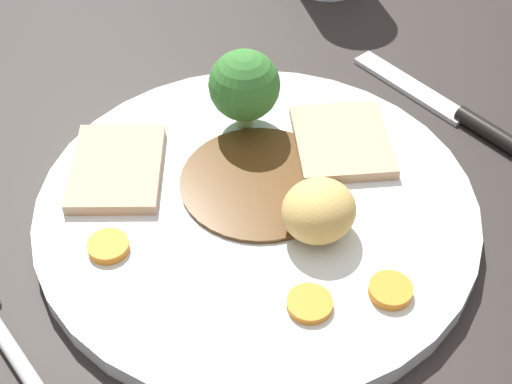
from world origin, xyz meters
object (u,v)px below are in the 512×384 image
object	(u,v)px
meat_slice_under	(117,168)
broccoli_floret	(241,87)
knife	(469,120)
meat_slice_main	(342,141)
fork	(3,337)
roast_potato_left	(319,211)
dinner_plate	(256,210)
carrot_coin_side	(390,290)
carrot_coin_front	(108,246)
carrot_coin_back	(310,304)

from	to	relation	value
meat_slice_under	broccoli_floret	world-z (taller)	broccoli_floret
knife	meat_slice_main	bearing A→B (deg)	70.94
meat_slice_main	fork	world-z (taller)	meat_slice_main
roast_potato_left	dinner_plate	bearing A→B (deg)	115.23
meat_slice_under	roast_potato_left	distance (cm)	14.16
carrot_coin_side	meat_slice_main	bearing A→B (deg)	65.69
dinner_plate	fork	xyz separation A→B (cm)	(-17.21, -0.44, -0.31)
carrot_coin_side	meat_slice_under	bearing A→B (deg)	116.99
roast_potato_left	knife	distance (cm)	16.94
carrot_coin_front	fork	size ratio (longest dim) A/B	0.17
roast_potato_left	knife	size ratio (longest dim) A/B	0.25
fork	knife	bearing A→B (deg)	-95.67
meat_slice_main	meat_slice_under	size ratio (longest dim) A/B	0.94
dinner_plate	carrot_coin_back	world-z (taller)	carrot_coin_back
roast_potato_left	broccoli_floret	world-z (taller)	broccoli_floret
meat_slice_main	carrot_coin_front	bearing A→B (deg)	179.93
roast_potato_left	carrot_coin_back	size ratio (longest dim) A/B	1.76
roast_potato_left	fork	size ratio (longest dim) A/B	0.31
dinner_plate	meat_slice_under	xyz separation A→B (cm)	(-6.31, 7.36, 1.10)
carrot_coin_front	fork	bearing A→B (deg)	-165.67
carrot_coin_front	meat_slice_main	bearing A→B (deg)	-0.07
dinner_plate	carrot_coin_side	xyz separation A→B (cm)	(2.66, -10.26, 1.00)
dinner_plate	knife	distance (cm)	18.25
broccoli_floret	carrot_coin_side	bearing A→B (deg)	-91.99
meat_slice_under	carrot_coin_back	xyz separation A→B (cm)	(4.52, -15.87, -0.17)
carrot_coin_front	carrot_coin_back	distance (cm)	12.72
roast_potato_left	carrot_coin_front	distance (cm)	12.92
broccoli_floret	knife	distance (cm)	17.33
meat_slice_main	roast_potato_left	bearing A→B (deg)	-137.50
carrot_coin_back	fork	distance (cm)	17.45
broccoli_floret	meat_slice_main	bearing A→B (deg)	-49.73
fork	knife	world-z (taller)	knife
carrot_coin_front	broccoli_floret	world-z (taller)	broccoli_floret
dinner_plate	roast_potato_left	bearing A→B (deg)	-64.77
carrot_coin_front	broccoli_floret	distance (cm)	14.39
knife	dinner_plate	bearing A→B (deg)	80.26
meat_slice_main	carrot_coin_back	world-z (taller)	meat_slice_main
roast_potato_left	carrot_coin_side	bearing A→B (deg)	-83.14
dinner_plate	knife	xyz separation A→B (cm)	(18.24, -0.52, -0.25)
carrot_coin_front	carrot_coin_back	size ratio (longest dim) A/B	0.97
meat_slice_main	carrot_coin_side	bearing A→B (deg)	-114.31
roast_potato_left	knife	bearing A→B (deg)	12.27
carrot_coin_back	fork	bearing A→B (deg)	152.38
broccoli_floret	dinner_plate	bearing A→B (deg)	-114.92
dinner_plate	fork	distance (cm)	17.22
dinner_plate	meat_slice_main	world-z (taller)	meat_slice_main
meat_slice_under	carrot_coin_front	xyz separation A→B (cm)	(-3.34, -5.87, -0.12)
meat_slice_main	knife	distance (cm)	10.56
carrot_coin_back	broccoli_floret	bearing A→B (deg)	71.98
carrot_coin_back	fork	size ratio (longest dim) A/B	0.17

